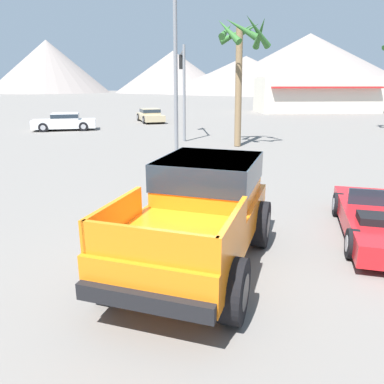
{
  "coord_description": "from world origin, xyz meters",
  "views": [
    {
      "loc": [
        -0.72,
        -6.89,
        3.43
      ],
      "look_at": [
        -0.17,
        0.59,
        1.22
      ],
      "focal_mm": 35.0,
      "sensor_mm": 36.0,
      "label": 1
    }
  ],
  "objects_px": {
    "traffic_light_main": "(183,75)",
    "palm_tree_tall": "(241,51)",
    "orange_pickup_truck": "(201,207)",
    "street_lamp_post": "(175,42)",
    "parked_car_tan": "(150,115)",
    "parked_car_white": "(65,122)"
  },
  "relations": [
    {
      "from": "traffic_light_main",
      "to": "palm_tree_tall",
      "type": "distance_m",
      "value": 4.83
    },
    {
      "from": "orange_pickup_truck",
      "to": "street_lamp_post",
      "type": "xyz_separation_m",
      "value": [
        -0.24,
        6.96,
        3.62
      ]
    },
    {
      "from": "orange_pickup_truck",
      "to": "palm_tree_tall",
      "type": "distance_m",
      "value": 14.65
    },
    {
      "from": "street_lamp_post",
      "to": "palm_tree_tall",
      "type": "height_order",
      "value": "street_lamp_post"
    },
    {
      "from": "parked_car_tan",
      "to": "street_lamp_post",
      "type": "relative_size",
      "value": 0.6
    },
    {
      "from": "palm_tree_tall",
      "to": "parked_car_white",
      "type": "bearing_deg",
      "value": 144.7
    },
    {
      "from": "parked_car_white",
      "to": "palm_tree_tall",
      "type": "relative_size",
      "value": 0.71
    },
    {
      "from": "parked_car_white",
      "to": "parked_car_tan",
      "type": "bearing_deg",
      "value": -56.38
    },
    {
      "from": "parked_car_white",
      "to": "traffic_light_main",
      "type": "relative_size",
      "value": 0.86
    },
    {
      "from": "orange_pickup_truck",
      "to": "street_lamp_post",
      "type": "bearing_deg",
      "value": 113.94
    },
    {
      "from": "parked_car_white",
      "to": "palm_tree_tall",
      "type": "distance_m",
      "value": 14.7
    },
    {
      "from": "parked_car_tan",
      "to": "palm_tree_tall",
      "type": "bearing_deg",
      "value": 97.59
    },
    {
      "from": "parked_car_tan",
      "to": "parked_car_white",
      "type": "bearing_deg",
      "value": 28.81
    },
    {
      "from": "orange_pickup_truck",
      "to": "traffic_light_main",
      "type": "height_order",
      "value": "traffic_light_main"
    },
    {
      "from": "orange_pickup_truck",
      "to": "palm_tree_tall",
      "type": "relative_size",
      "value": 0.78
    },
    {
      "from": "orange_pickup_truck",
      "to": "street_lamp_post",
      "type": "relative_size",
      "value": 0.65
    },
    {
      "from": "traffic_light_main",
      "to": "palm_tree_tall",
      "type": "height_order",
      "value": "palm_tree_tall"
    },
    {
      "from": "palm_tree_tall",
      "to": "orange_pickup_truck",
      "type": "bearing_deg",
      "value": -103.97
    },
    {
      "from": "orange_pickup_truck",
      "to": "traffic_light_main",
      "type": "bearing_deg",
      "value": 110.21
    },
    {
      "from": "orange_pickup_truck",
      "to": "parked_car_tan",
      "type": "distance_m",
      "value": 27.49
    },
    {
      "from": "traffic_light_main",
      "to": "palm_tree_tall",
      "type": "xyz_separation_m",
      "value": [
        2.88,
        -3.7,
        1.15
      ]
    },
    {
      "from": "parked_car_tan",
      "to": "palm_tree_tall",
      "type": "distance_m",
      "value": 15.35
    }
  ]
}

